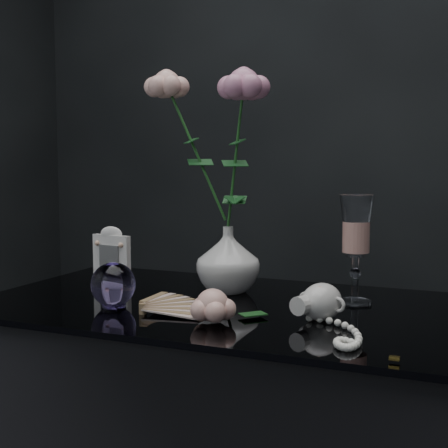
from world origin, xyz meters
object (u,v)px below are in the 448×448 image
at_px(vase, 228,260).
at_px(wine_glass, 356,250).
at_px(loose_rose, 213,306).
at_px(pearl_jar, 322,300).
at_px(paperweight, 113,285).
at_px(picture_frame, 112,257).

bearing_deg(vase, wine_glass, -0.57).
xyz_separation_m(loose_rose, pearl_jar, (0.17, 0.10, 0.00)).
height_order(vase, wine_glass, wine_glass).
bearing_deg(paperweight, picture_frame, 123.90).
distance_m(vase, paperweight, 0.27).
bearing_deg(loose_rose, vase, 89.70).
relative_size(paperweight, loose_rose, 0.49).
relative_size(vase, wine_glass, 0.66).
distance_m(wine_glass, paperweight, 0.50).
height_order(picture_frame, loose_rose, picture_frame).
relative_size(paperweight, pearl_jar, 0.36).
height_order(vase, loose_rose, vase).
bearing_deg(vase, paperweight, -125.61).
relative_size(vase, picture_frame, 1.04).
bearing_deg(wine_glass, pearl_jar, -101.35).
xyz_separation_m(paperweight, pearl_jar, (0.41, 0.06, -0.01)).
xyz_separation_m(vase, loose_rose, (0.08, -0.26, -0.04)).
bearing_deg(pearl_jar, wine_glass, 96.51).
relative_size(wine_glass, loose_rose, 1.22).
xyz_separation_m(wine_glass, pearl_jar, (-0.03, -0.15, -0.08)).
bearing_deg(wine_glass, loose_rose, -128.96).
bearing_deg(wine_glass, vase, 179.43).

